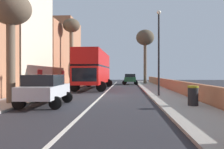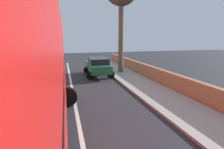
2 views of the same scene
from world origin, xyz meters
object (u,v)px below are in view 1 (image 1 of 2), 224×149
(street_tree_right_1, at_px, (145,39))
(street_tree_left_2, at_px, (71,31))
(double_decker_bus, at_px, (94,68))
(parked_car_green_right_2, at_px, (130,78))
(litter_bin_right, at_px, (193,96))
(street_tree_left_0, at_px, (11,14))
(parked_car_silver_left_0, at_px, (45,88))
(lamppost_right, at_px, (159,46))

(street_tree_right_1, height_order, street_tree_left_2, street_tree_left_2)
(double_decker_bus, height_order, parked_car_green_right_2, double_decker_bus)
(litter_bin_right, bearing_deg, street_tree_left_2, 121.78)
(litter_bin_right, bearing_deg, street_tree_right_1, 91.05)
(double_decker_bus, relative_size, parked_car_green_right_2, 2.64)
(street_tree_left_0, xyz_separation_m, litter_bin_right, (9.88, -0.54, -4.47))
(street_tree_left_0, height_order, street_tree_right_1, street_tree_right_1)
(parked_car_silver_left_0, distance_m, street_tree_left_2, 17.92)
(parked_car_silver_left_0, distance_m, parked_car_green_right_2, 23.83)
(street_tree_right_1, bearing_deg, double_decker_bus, -120.80)
(parked_car_green_right_2, bearing_deg, parked_car_silver_left_0, -102.10)
(parked_car_green_right_2, xyz_separation_m, street_tree_left_0, (-7.07, -23.02, 4.16))
(parked_car_silver_left_0, height_order, parked_car_green_right_2, parked_car_silver_left_0)
(lamppost_right, bearing_deg, street_tree_left_2, 128.92)
(parked_car_silver_left_0, xyz_separation_m, parked_car_green_right_2, (5.00, 23.30, -0.02))
(double_decker_bus, relative_size, street_tree_left_0, 1.82)
(parked_car_green_right_2, height_order, litter_bin_right, parked_car_green_right_2)
(parked_car_green_right_2, bearing_deg, street_tree_left_2, -138.80)
(double_decker_bus, height_order, parked_car_silver_left_0, double_decker_bus)
(street_tree_left_0, relative_size, litter_bin_right, 6.10)
(parked_car_silver_left_0, xyz_separation_m, street_tree_right_1, (7.36, 23.95, 6.16))
(street_tree_left_0, xyz_separation_m, lamppost_right, (8.88, 4.62, -1.29))
(street_tree_left_2, height_order, litter_bin_right, street_tree_left_2)
(parked_car_green_right_2, bearing_deg, litter_bin_right, -83.22)
(lamppost_right, bearing_deg, street_tree_left_0, -152.50)
(street_tree_left_2, bearing_deg, parked_car_silver_left_0, -80.93)
(street_tree_right_1, distance_m, lamppost_right, 19.34)
(parked_car_silver_left_0, xyz_separation_m, litter_bin_right, (7.80, -0.26, -0.32))
(double_decker_bus, distance_m, street_tree_left_2, 6.94)
(double_decker_bus, distance_m, street_tree_right_1, 13.66)
(street_tree_right_1, bearing_deg, parked_car_green_right_2, -164.55)
(street_tree_right_1, xyz_separation_m, litter_bin_right, (0.44, -24.22, -6.48))
(parked_car_green_right_2, bearing_deg, double_decker_bus, -112.08)
(parked_car_silver_left_0, relative_size, lamppost_right, 0.67)
(street_tree_right_1, height_order, lamppost_right, street_tree_right_1)
(double_decker_bus, height_order, lamppost_right, lamppost_right)
(street_tree_left_0, bearing_deg, street_tree_right_1, 68.27)
(parked_car_silver_left_0, bearing_deg, double_decker_bus, 86.48)
(parked_car_silver_left_0, bearing_deg, parked_car_green_right_2, 77.90)
(double_decker_bus, distance_m, parked_car_green_right_2, 11.26)
(street_tree_right_1, bearing_deg, litter_bin_right, -88.95)
(street_tree_right_1, bearing_deg, street_tree_left_2, -143.71)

